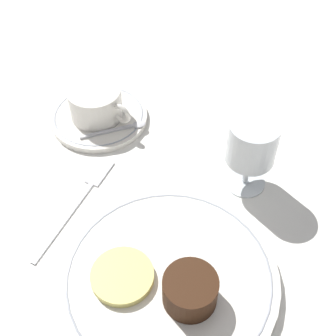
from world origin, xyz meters
The scene contains 9 objects.
ground_plane centered at (0.00, 0.00, 0.00)m, with size 3.00×3.00×0.00m, color white.
dinner_plate centered at (0.02, -0.01, 0.01)m, with size 0.27×0.27×0.01m.
saucer centered at (-0.23, 0.17, 0.01)m, with size 0.16×0.16×0.01m.
coffee_cup centered at (-0.23, 0.16, 0.04)m, with size 0.11×0.08×0.05m.
spoon centered at (-0.18, 0.16, 0.01)m, with size 0.07×0.09×0.00m.
wine_glass centered at (0.03, 0.18, 0.08)m, with size 0.07×0.07×0.11m.
fork centered at (-0.15, 0.03, 0.00)m, with size 0.04×0.19×0.01m.
dessert_cake centered at (0.06, -0.02, 0.03)m, with size 0.06×0.06×0.04m.
pineapple_slice centered at (-0.02, -0.05, 0.02)m, with size 0.08×0.08×0.01m.
Camera 1 is at (0.17, -0.24, 0.52)m, focal length 50.00 mm.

